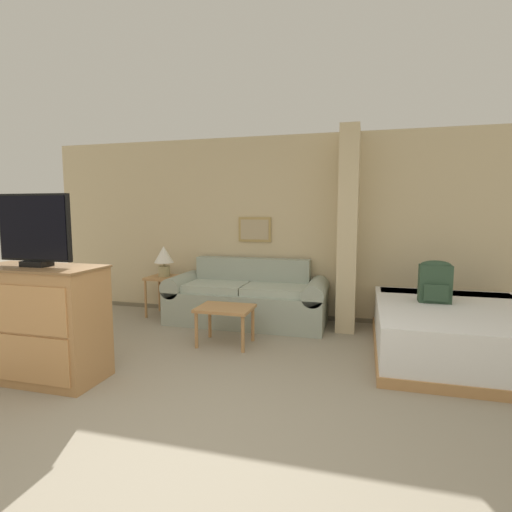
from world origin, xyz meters
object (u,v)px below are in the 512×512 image
object	(u,v)px
coffee_table	(225,312)
bed	(457,331)
tv	(34,231)
table_lamp	(164,257)
tv_dresser	(40,323)
backpack	(435,281)
couch	(247,299)

from	to	relation	value
coffee_table	bed	world-z (taller)	bed
tv	bed	xyz separation A→B (m)	(3.83, 1.63, -1.10)
table_lamp	tv_dresser	distance (m)	2.35
table_lamp	tv_dresser	world-z (taller)	tv_dresser
tv	backpack	size ratio (longest dim) A/B	1.59
couch	tv_dresser	size ratio (longest dim) A/B	1.85
coffee_table	backpack	world-z (taller)	backpack
bed	backpack	distance (m)	0.57
couch	coffee_table	distance (m)	0.94
tv_dresser	backpack	bearing A→B (deg)	26.44
coffee_table	couch	bearing A→B (deg)	91.02
tv	backpack	world-z (taller)	tv
tv	backpack	distance (m)	4.08
coffee_table	tv_dresser	distance (m)	1.88
coffee_table	backpack	size ratio (longest dim) A/B	1.34
tv_dresser	tv	size ratio (longest dim) A/B	1.58
coffee_table	bed	bearing A→B (deg)	6.85
backpack	tv	bearing A→B (deg)	-153.58
tv_dresser	table_lamp	bearing A→B (deg)	89.57
table_lamp	bed	distance (m)	3.92
tv	bed	distance (m)	4.31
table_lamp	bed	bearing A→B (deg)	-10.30
couch	coffee_table	world-z (taller)	couch
couch	table_lamp	size ratio (longest dim) A/B	4.88
bed	backpack	world-z (taller)	backpack
tv_dresser	backpack	xyz separation A→B (m)	(3.62, 1.80, 0.25)
bed	backpack	size ratio (longest dim) A/B	4.38
table_lamp	tv_dresser	size ratio (longest dim) A/B	0.38
couch	tv	xyz separation A→B (m)	(-1.30, -2.27, 1.04)
couch	table_lamp	xyz separation A→B (m)	(-1.29, 0.06, 0.54)
coffee_table	tv_dresser	bearing A→B (deg)	-134.70
bed	tv	bearing A→B (deg)	-156.88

